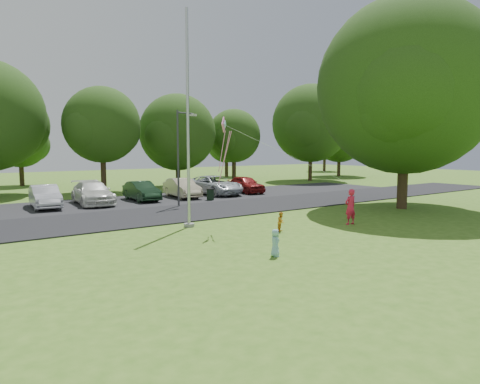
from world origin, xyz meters
TOP-DOWN VIEW (x-y plane):
  - ground at (0.00, 0.00)m, footprint 120.00×120.00m
  - park_road at (0.00, 9.00)m, footprint 60.00×6.00m
  - parking_strip at (0.00, 15.50)m, footprint 42.00×7.00m
  - flagpole at (-3.50, 5.00)m, footprint 0.50×0.50m
  - street_lamp at (-0.45, 11.45)m, footprint 1.66×0.64m
  - trash_can at (2.63, 12.91)m, footprint 0.54×0.54m
  - big_tree at (10.08, 2.65)m, footprint 11.08×10.56m
  - tree_row at (1.59, 24.23)m, footprint 64.35×11.94m
  - horizon_trees at (4.06, 33.88)m, footprint 77.46×7.20m
  - parked_cars at (0.37, 15.57)m, footprint 17.14×5.66m
  - woman at (3.14, 0.93)m, footprint 0.66×0.46m
  - child_yellow at (-0.74, 1.58)m, footprint 0.53×0.50m
  - child_blue at (-3.85, -1.63)m, footprint 0.48×0.55m
  - kite at (-2.66, 3.07)m, footprint 6.19×2.47m

SIDE VIEW (x-z plane):
  - ground at x=0.00m, z-range 0.00..0.00m
  - park_road at x=0.00m, z-range 0.00..0.06m
  - parking_strip at x=0.00m, z-range 0.00..0.06m
  - trash_can at x=2.63m, z-range 0.00..0.86m
  - child_yellow at x=-0.74m, z-range 0.00..0.87m
  - child_blue at x=-3.85m, z-range 0.00..0.95m
  - parked_cars at x=0.37m, z-range 0.03..1.52m
  - woman at x=3.14m, z-range 0.00..1.73m
  - street_lamp at x=-0.45m, z-range 0.61..6.67m
  - flagpole at x=-3.50m, z-range -0.83..9.17m
  - kite at x=-2.66m, z-range 2.72..5.83m
  - horizon_trees at x=4.06m, z-range 0.79..7.81m
  - tree_row at x=1.59m, z-range 0.27..11.15m
  - big_tree at x=10.08m, z-range 0.76..13.44m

